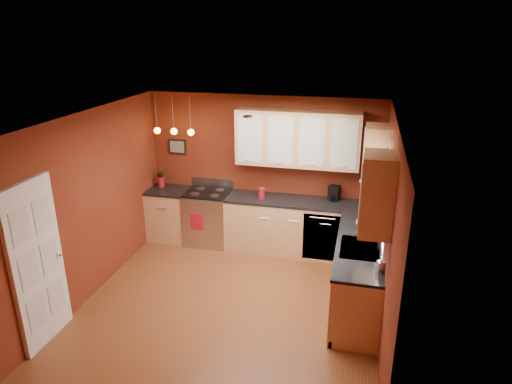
% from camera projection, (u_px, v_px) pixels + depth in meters
% --- Properties ---
extents(floor, '(4.20, 4.20, 0.00)m').
position_uv_depth(floor, '(230.00, 305.00, 6.36)').
color(floor, brown).
rests_on(floor, ground).
extents(ceiling, '(4.00, 4.20, 0.02)m').
position_uv_depth(ceiling, '(225.00, 120.00, 5.46)').
color(ceiling, beige).
rests_on(ceiling, wall_back).
extents(wall_back, '(4.00, 0.02, 2.60)m').
position_uv_depth(wall_back, '(263.00, 172.00, 7.82)').
color(wall_back, maroon).
rests_on(wall_back, floor).
extents(wall_front, '(4.00, 0.02, 2.60)m').
position_uv_depth(wall_front, '(158.00, 313.00, 3.99)').
color(wall_front, maroon).
rests_on(wall_front, floor).
extents(wall_left, '(0.02, 4.20, 2.60)m').
position_uv_depth(wall_left, '(90.00, 206.00, 6.35)').
color(wall_left, maroon).
rests_on(wall_left, floor).
extents(wall_right, '(0.02, 4.20, 2.60)m').
position_uv_depth(wall_right, '(387.00, 235.00, 5.47)').
color(wall_right, maroon).
rests_on(wall_right, floor).
extents(base_cabinets_back_left, '(0.70, 0.60, 0.90)m').
position_uv_depth(base_cabinets_back_left, '(170.00, 215.00, 8.21)').
color(base_cabinets_back_left, '#E6B57B').
rests_on(base_cabinets_back_left, floor).
extents(base_cabinets_back_right, '(2.54, 0.60, 0.90)m').
position_uv_depth(base_cabinets_back_right, '(301.00, 228.00, 7.68)').
color(base_cabinets_back_right, '#E6B57B').
rests_on(base_cabinets_back_right, floor).
extents(base_cabinets_right, '(0.60, 2.10, 0.90)m').
position_uv_depth(base_cabinets_right, '(357.00, 275.00, 6.24)').
color(base_cabinets_right, '#E6B57B').
rests_on(base_cabinets_right, floor).
extents(counter_back_left, '(0.70, 0.62, 0.04)m').
position_uv_depth(counter_back_left, '(168.00, 190.00, 8.04)').
color(counter_back_left, black).
rests_on(counter_back_left, base_cabinets_back_left).
extents(counter_back_right, '(2.54, 0.62, 0.04)m').
position_uv_depth(counter_back_right, '(302.00, 202.00, 7.52)').
color(counter_back_right, black).
rests_on(counter_back_right, base_cabinets_back_right).
extents(counter_right, '(0.62, 2.10, 0.04)m').
position_uv_depth(counter_right, '(360.00, 244.00, 6.07)').
color(counter_right, black).
rests_on(counter_right, base_cabinets_right).
extents(gas_range, '(0.76, 0.64, 1.11)m').
position_uv_depth(gas_range, '(208.00, 217.00, 8.04)').
color(gas_range, '#BBBBC0').
rests_on(gas_range, floor).
extents(dishwasher_front, '(0.60, 0.02, 0.80)m').
position_uv_depth(dishwasher_front, '(321.00, 237.00, 7.34)').
color(dishwasher_front, '#BBBBC0').
rests_on(dishwasher_front, base_cabinets_back_right).
extents(sink, '(0.50, 0.70, 0.33)m').
position_uv_depth(sink, '(360.00, 250.00, 5.94)').
color(sink, gray).
rests_on(sink, counter_right).
extents(window, '(0.06, 1.02, 1.22)m').
position_uv_depth(window, '(387.00, 196.00, 5.61)').
color(window, white).
rests_on(window, wall_right).
extents(door_left_wall, '(0.12, 0.82, 2.05)m').
position_uv_depth(door_left_wall, '(38.00, 265.00, 5.34)').
color(door_left_wall, white).
rests_on(door_left_wall, floor).
extents(upper_cabinets_back, '(2.00, 0.35, 0.90)m').
position_uv_depth(upper_cabinets_back, '(298.00, 139.00, 7.31)').
color(upper_cabinets_back, '#E6B57B').
rests_on(upper_cabinets_back, wall_back).
extents(upper_cabinets_right, '(0.35, 1.95, 0.90)m').
position_uv_depth(upper_cabinets_right, '(377.00, 174.00, 5.58)').
color(upper_cabinets_right, '#E6B57B').
rests_on(upper_cabinets_right, wall_right).
extents(wall_picture, '(0.32, 0.03, 0.26)m').
position_uv_depth(wall_picture, '(177.00, 147.00, 8.03)').
color(wall_picture, black).
rests_on(wall_picture, wall_back).
extents(pendant_lights, '(0.71, 0.11, 0.66)m').
position_uv_depth(pendant_lights, '(174.00, 131.00, 7.58)').
color(pendant_lights, gray).
rests_on(pendant_lights, ceiling).
extents(red_canister, '(0.12, 0.12, 0.18)m').
position_uv_depth(red_canister, '(262.00, 193.00, 7.60)').
color(red_canister, '#AD1225').
rests_on(red_canister, counter_back_right).
extents(red_vase, '(0.11, 0.11, 0.18)m').
position_uv_depth(red_vase, '(161.00, 182.00, 8.14)').
color(red_vase, '#AD1225').
rests_on(red_vase, counter_back_left).
extents(flowers, '(0.13, 0.13, 0.19)m').
position_uv_depth(flowers, '(160.00, 173.00, 8.08)').
color(flowers, '#AD1225').
rests_on(flowers, red_vase).
extents(coffee_maker, '(0.22, 0.21, 0.25)m').
position_uv_depth(coffee_maker, '(334.00, 194.00, 7.49)').
color(coffee_maker, black).
rests_on(coffee_maker, counter_back_right).
extents(soap_pump, '(0.11, 0.11, 0.19)m').
position_uv_depth(soap_pump, '(381.00, 264.00, 5.34)').
color(soap_pump, white).
rests_on(soap_pump, counter_right).
extents(dish_towel, '(0.22, 0.02, 0.30)m').
position_uv_depth(dish_towel, '(196.00, 222.00, 7.74)').
color(dish_towel, '#AD1225').
rests_on(dish_towel, gas_range).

